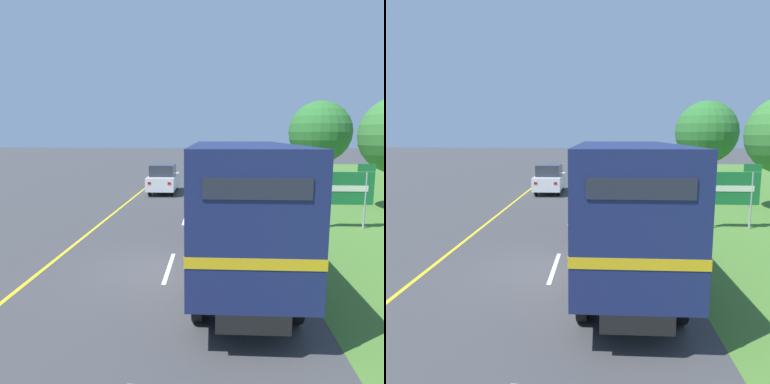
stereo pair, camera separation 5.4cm
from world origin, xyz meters
TOP-DOWN VIEW (x-y plane):
  - ground_plane at (0.00, 0.00)m, footprint 200.00×200.00m
  - edge_line_yellow at (-3.70, 12.57)m, footprint 0.12×56.02m
  - centre_dash_near at (0.00, 0.23)m, footprint 0.12×2.60m
  - centre_dash_mid_a at (0.00, 6.83)m, footprint 0.12×2.60m
  - centre_dash_mid_b at (0.00, 13.43)m, footprint 0.12×2.60m
  - centre_dash_far at (0.00, 20.03)m, footprint 0.12×2.60m
  - centre_dash_farthest at (0.00, 26.63)m, footprint 0.12×2.60m
  - horse_trailer_truck at (2.00, -0.32)m, footprint 2.41×8.79m
  - lead_car_white at (-2.05, 14.64)m, footprint 1.80×4.12m
  - highway_sign at (6.94, 5.35)m, footprint 2.22×0.09m
  - roadside_tree_mid at (8.80, 16.58)m, footprint 4.33×4.33m
  - roadside_tree_far at (10.69, 23.73)m, footprint 3.72×3.72m

SIDE VIEW (x-z plane):
  - ground_plane at x=0.00m, z-range 0.00..0.00m
  - edge_line_yellow at x=-3.70m, z-range 0.00..0.01m
  - centre_dash_near at x=0.00m, z-range 0.00..0.01m
  - centre_dash_mid_a at x=0.00m, z-range 0.00..0.01m
  - centre_dash_mid_b at x=0.00m, z-range 0.00..0.01m
  - centre_dash_far at x=0.00m, z-range 0.00..0.01m
  - centre_dash_farthest at x=0.00m, z-range 0.00..0.01m
  - lead_car_white at x=-2.05m, z-range 0.01..1.96m
  - highway_sign at x=6.94m, z-range 0.31..3.05m
  - horse_trailer_truck at x=2.00m, z-range 0.20..3.92m
  - roadside_tree_far at x=10.69m, z-range 0.66..5.70m
  - roadside_tree_mid at x=8.80m, z-range 0.96..7.24m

